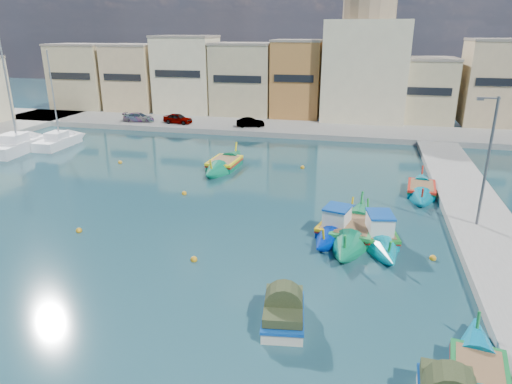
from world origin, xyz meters
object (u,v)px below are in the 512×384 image
(luzzu_blue_south, at_px, (353,231))
(luzzu_cyan_south, at_px, (478,379))
(luzzu_green, at_px, (225,165))
(church_block, at_px, (366,56))
(luzzu_cyan_mid, at_px, (421,190))
(luzzu_turquoise_cabin, at_px, (377,234))
(yacht_north, at_px, (67,139))
(yacht_midnorth, at_px, (28,143))
(quay_street_lamp, at_px, (486,162))
(luzzu_blue_cabin, at_px, (338,227))
(tender_near, at_px, (283,312))

(luzzu_blue_south, bearing_deg, luzzu_cyan_south, -67.75)
(luzzu_green, bearing_deg, church_block, 65.77)
(luzzu_cyan_mid, distance_m, luzzu_blue_south, 9.80)
(luzzu_turquoise_cabin, height_order, yacht_north, yacht_north)
(yacht_midnorth, bearing_deg, yacht_north, 47.33)
(quay_street_lamp, bearing_deg, luzzu_cyan_mid, 110.81)
(quay_street_lamp, relative_size, luzzu_turquoise_cabin, 0.92)
(church_block, bearing_deg, quay_street_lamp, -77.65)
(luzzu_blue_cabin, xyz_separation_m, luzzu_blue_south, (0.90, -0.21, -0.04))
(church_block, distance_m, luzzu_turquoise_cabin, 37.34)
(luzzu_cyan_mid, relative_size, luzzu_blue_south, 0.83)
(church_block, relative_size, yacht_midnorth, 1.51)
(luzzu_turquoise_cabin, bearing_deg, luzzu_cyan_mid, 69.78)
(luzzu_turquoise_cabin, height_order, luzzu_blue_south, luzzu_turquoise_cabin)
(luzzu_cyan_south, bearing_deg, luzzu_turquoise_cabin, 106.45)
(luzzu_turquoise_cabin, xyz_separation_m, luzzu_cyan_south, (3.26, -11.03, -0.10))
(luzzu_blue_south, height_order, yacht_north, yacht_north)
(luzzu_blue_south, height_order, tender_near, luzzu_blue_south)
(luzzu_blue_cabin, distance_m, luzzu_blue_south, 0.92)
(quay_street_lamp, height_order, luzzu_cyan_mid, quay_street_lamp)
(quay_street_lamp, bearing_deg, yacht_north, 159.13)
(luzzu_green, bearing_deg, luzzu_cyan_south, -54.75)
(luzzu_blue_south, bearing_deg, luzzu_blue_cabin, 166.72)
(luzzu_turquoise_cabin, relative_size, luzzu_blue_south, 0.89)
(luzzu_cyan_south, bearing_deg, yacht_north, 141.71)
(luzzu_cyan_south, xyz_separation_m, yacht_north, (-35.22, 27.80, 0.18))
(luzzu_green, xyz_separation_m, yacht_midnorth, (-21.75, 2.17, 0.21))
(church_block, xyz_separation_m, yacht_midnorth, (-32.85, -22.49, -7.91))
(luzzu_cyan_south, bearing_deg, church_block, 96.02)
(quay_street_lamp, bearing_deg, luzzu_turquoise_cabin, -157.08)
(quay_street_lamp, relative_size, yacht_midnorth, 0.63)
(church_block, height_order, yacht_midnorth, church_block)
(quay_street_lamp, xyz_separation_m, luzzu_blue_cabin, (-7.93, -2.02, -4.01))
(luzzu_blue_south, xyz_separation_m, tender_near, (-2.46, -9.32, 0.18))
(luzzu_green, relative_size, tender_near, 2.66)
(luzzu_turquoise_cabin, distance_m, yacht_midnorth, 37.28)
(church_block, xyz_separation_m, luzzu_blue_cabin, (-0.48, -36.02, -8.08))
(luzzu_green, relative_size, yacht_midnorth, 0.70)
(tender_near, bearing_deg, quay_street_lamp, 50.57)
(luzzu_blue_south, distance_m, yacht_midnorth, 35.99)
(luzzu_cyan_mid, bearing_deg, quay_street_lamp, -69.19)
(luzzu_green, bearing_deg, luzzu_blue_cabin, -46.93)
(luzzu_cyan_south, bearing_deg, luzzu_blue_cabin, 115.63)
(luzzu_blue_south, relative_size, yacht_midnorth, 0.77)
(church_block, height_order, luzzu_green, church_block)
(church_block, xyz_separation_m, luzzu_cyan_mid, (5.00, -27.57, -8.16))
(church_block, distance_m, luzzu_green, 28.23)
(luzzu_blue_south, height_order, yacht_midnorth, yacht_midnorth)
(luzzu_blue_south, bearing_deg, tender_near, -104.81)
(yacht_north, xyz_separation_m, yacht_midnorth, (-2.63, -2.85, 0.09))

